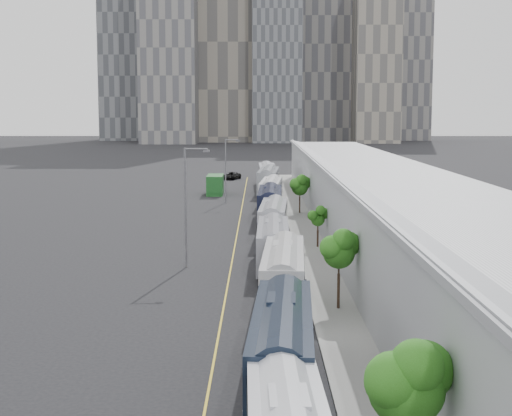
{
  "coord_description": "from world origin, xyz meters",
  "views": [
    {
      "loc": [
        0.78,
        -14.71,
        12.44
      ],
      "look_at": [
        0.46,
        62.29,
        3.0
      ],
      "focal_mm": 55.0,
      "sensor_mm": 36.0,
      "label": 1
    }
  ],
  "objects_px": {
    "street_lamp_far": "(227,166)",
    "bus_3": "(273,248)",
    "bus_5": "(270,206)",
    "bus_7": "(269,183)",
    "bus_8": "(267,177)",
    "street_lamp_near": "(188,200)",
    "bus_6": "(271,194)",
    "shipping_container": "(215,185)",
    "bus_2": "(283,280)",
    "bus_4": "(273,222)",
    "bus_1": "(282,353)",
    "suv": "(231,176)"
  },
  "relations": [
    {
      "from": "bus_4",
      "to": "bus_6",
      "type": "height_order",
      "value": "bus_4"
    },
    {
      "from": "bus_1",
      "to": "street_lamp_near",
      "type": "height_order",
      "value": "street_lamp_near"
    },
    {
      "from": "bus_7",
      "to": "suv",
      "type": "distance_m",
      "value": 26.46
    },
    {
      "from": "bus_8",
      "to": "shipping_container",
      "type": "height_order",
      "value": "bus_8"
    },
    {
      "from": "bus_1",
      "to": "street_lamp_near",
      "type": "bearing_deg",
      "value": 106.54
    },
    {
      "from": "bus_1",
      "to": "bus_7",
      "type": "bearing_deg",
      "value": 92.6
    },
    {
      "from": "bus_1",
      "to": "bus_7",
      "type": "height_order",
      "value": "bus_7"
    },
    {
      "from": "bus_6",
      "to": "suv",
      "type": "xyz_separation_m",
      "value": [
        -6.77,
        40.26,
        -0.84
      ]
    },
    {
      "from": "bus_3",
      "to": "suv",
      "type": "bearing_deg",
      "value": 95.46
    },
    {
      "from": "bus_7",
      "to": "street_lamp_far",
      "type": "distance_m",
      "value": 14.01
    },
    {
      "from": "bus_5",
      "to": "bus_8",
      "type": "bearing_deg",
      "value": 91.51
    },
    {
      "from": "bus_1",
      "to": "shipping_container",
      "type": "distance_m",
      "value": 84.5
    },
    {
      "from": "street_lamp_far",
      "to": "bus_3",
      "type": "bearing_deg",
      "value": -82.99
    },
    {
      "from": "bus_8",
      "to": "street_lamp_near",
      "type": "relative_size",
      "value": 1.39
    },
    {
      "from": "bus_5",
      "to": "bus_7",
      "type": "xyz_separation_m",
      "value": [
        0.19,
        29.65,
        0.1
      ]
    },
    {
      "from": "bus_2",
      "to": "bus_1",
      "type": "bearing_deg",
      "value": -89.06
    },
    {
      "from": "bus_7",
      "to": "street_lamp_far",
      "type": "xyz_separation_m",
      "value": [
        -5.88,
        -12.27,
        3.36
      ]
    },
    {
      "from": "street_lamp_near",
      "to": "shipping_container",
      "type": "xyz_separation_m",
      "value": [
        -0.98,
        56.4,
        -4.04
      ]
    },
    {
      "from": "bus_3",
      "to": "street_lamp_near",
      "type": "distance_m",
      "value": 7.91
    },
    {
      "from": "bus_1",
      "to": "street_lamp_near",
      "type": "relative_size",
      "value": 1.38
    },
    {
      "from": "bus_3",
      "to": "bus_8",
      "type": "xyz_separation_m",
      "value": [
        0.24,
        68.92,
        0.12
      ]
    },
    {
      "from": "bus_1",
      "to": "suv",
      "type": "height_order",
      "value": "bus_1"
    },
    {
      "from": "bus_6",
      "to": "suv",
      "type": "relative_size",
      "value": 2.52
    },
    {
      "from": "bus_1",
      "to": "bus_5",
      "type": "bearing_deg",
      "value": 92.65
    },
    {
      "from": "bus_8",
      "to": "suv",
      "type": "distance_m",
      "value": 15.59
    },
    {
      "from": "street_lamp_far",
      "to": "bus_1",
      "type": "bearing_deg",
      "value": -85.72
    },
    {
      "from": "bus_1",
      "to": "suv",
      "type": "xyz_separation_m",
      "value": [
        -6.23,
        110.98,
        -0.94
      ]
    },
    {
      "from": "bus_2",
      "to": "bus_4",
      "type": "distance_m",
      "value": 27.03
    },
    {
      "from": "bus_5",
      "to": "bus_8",
      "type": "relative_size",
      "value": 0.98
    },
    {
      "from": "bus_4",
      "to": "bus_5",
      "type": "bearing_deg",
      "value": 93.78
    },
    {
      "from": "bus_5",
      "to": "bus_7",
      "type": "distance_m",
      "value": 29.65
    },
    {
      "from": "bus_2",
      "to": "street_lamp_far",
      "type": "height_order",
      "value": "street_lamp_far"
    },
    {
      "from": "bus_3",
      "to": "shipping_container",
      "type": "height_order",
      "value": "bus_3"
    },
    {
      "from": "bus_3",
      "to": "bus_8",
      "type": "height_order",
      "value": "bus_8"
    },
    {
      "from": "bus_3",
      "to": "bus_7",
      "type": "bearing_deg",
      "value": 90.79
    },
    {
      "from": "bus_5",
      "to": "street_lamp_near",
      "type": "height_order",
      "value": "street_lamp_near"
    },
    {
      "from": "bus_7",
      "to": "bus_8",
      "type": "distance_m",
      "value": 11.49
    },
    {
      "from": "bus_2",
      "to": "bus_6",
      "type": "distance_m",
      "value": 54.95
    },
    {
      "from": "bus_5",
      "to": "shipping_container",
      "type": "distance_m",
      "value": 29.49
    },
    {
      "from": "bus_2",
      "to": "street_lamp_near",
      "type": "xyz_separation_m",
      "value": [
        -7.29,
        11.97,
        3.91
      ]
    },
    {
      "from": "street_lamp_far",
      "to": "shipping_container",
      "type": "xyz_separation_m",
      "value": [
        -2.26,
        11.03,
        -3.6
      ]
    },
    {
      "from": "street_lamp_near",
      "to": "bus_3",
      "type": "bearing_deg",
      "value": 1.73
    },
    {
      "from": "bus_5",
      "to": "bus_8",
      "type": "height_order",
      "value": "bus_8"
    },
    {
      "from": "bus_3",
      "to": "street_lamp_far",
      "type": "xyz_separation_m",
      "value": [
        -5.55,
        45.17,
        3.54
      ]
    },
    {
      "from": "bus_5",
      "to": "bus_6",
      "type": "height_order",
      "value": "bus_5"
    },
    {
      "from": "bus_8",
      "to": "bus_4",
      "type": "bearing_deg",
      "value": -91.17
    },
    {
      "from": "street_lamp_near",
      "to": "bus_2",
      "type": "bearing_deg",
      "value": -58.64
    },
    {
      "from": "shipping_container",
      "to": "suv",
      "type": "xyz_separation_m",
      "value": [
        1.5,
        26.84,
        -0.78
      ]
    },
    {
      "from": "bus_1",
      "to": "bus_3",
      "type": "height_order",
      "value": "bus_1"
    },
    {
      "from": "bus_2",
      "to": "bus_8",
      "type": "bearing_deg",
      "value": 93.05
    }
  ]
}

